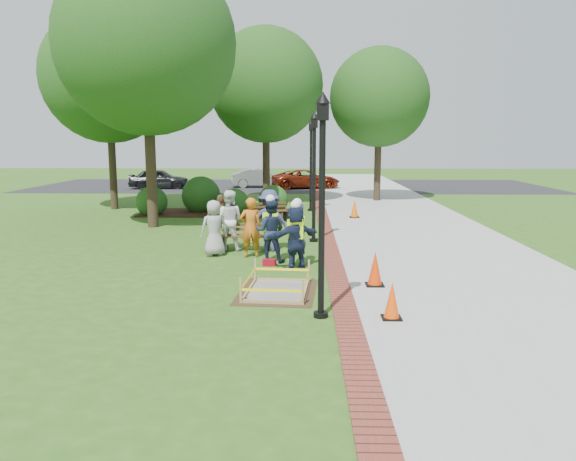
{
  "coord_description": "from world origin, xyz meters",
  "views": [
    {
      "loc": [
        0.9,
        -13.45,
        3.43
      ],
      "look_at": [
        0.5,
        1.2,
        1.0
      ],
      "focal_mm": 35.0,
      "sensor_mm": 36.0,
      "label": 1
    }
  ],
  "objects_px": {
    "wet_concrete_pad": "(277,282)",
    "cone_front": "(392,301)",
    "hivis_worker_b": "(297,232)",
    "bench_near": "(245,242)",
    "hivis_worker_c": "(270,229)",
    "lamp_near": "(322,189)",
    "hivis_worker_a": "(295,235)"
  },
  "relations": [
    {
      "from": "bench_near",
      "to": "lamp_near",
      "type": "distance_m",
      "value": 7.11
    },
    {
      "from": "bench_near",
      "to": "hivis_worker_b",
      "type": "xyz_separation_m",
      "value": [
        1.62,
        -1.86,
        0.65
      ]
    },
    {
      "from": "wet_concrete_pad",
      "to": "lamp_near",
      "type": "bearing_deg",
      "value": -62.17
    },
    {
      "from": "bench_near",
      "to": "lamp_near",
      "type": "height_order",
      "value": "lamp_near"
    },
    {
      "from": "bench_near",
      "to": "hivis_worker_a",
      "type": "relative_size",
      "value": 0.83
    },
    {
      "from": "hivis_worker_a",
      "to": "hivis_worker_c",
      "type": "distance_m",
      "value": 1.07
    },
    {
      "from": "lamp_near",
      "to": "hivis_worker_b",
      "type": "distance_m",
      "value": 4.84
    },
    {
      "from": "wet_concrete_pad",
      "to": "bench_near",
      "type": "bearing_deg",
      "value": 104.48
    },
    {
      "from": "wet_concrete_pad",
      "to": "cone_front",
      "type": "height_order",
      "value": "cone_front"
    },
    {
      "from": "wet_concrete_pad",
      "to": "hivis_worker_a",
      "type": "bearing_deg",
      "value": 80.82
    },
    {
      "from": "lamp_near",
      "to": "hivis_worker_a",
      "type": "xyz_separation_m",
      "value": [
        -0.55,
        4.05,
        -1.57
      ]
    },
    {
      "from": "hivis_worker_b",
      "to": "hivis_worker_c",
      "type": "distance_m",
      "value": 0.8
    },
    {
      "from": "bench_near",
      "to": "cone_front",
      "type": "bearing_deg",
      "value": -61.97
    },
    {
      "from": "wet_concrete_pad",
      "to": "hivis_worker_a",
      "type": "relative_size",
      "value": 1.33
    },
    {
      "from": "hivis_worker_a",
      "to": "lamp_near",
      "type": "bearing_deg",
      "value": -82.21
    },
    {
      "from": "cone_front",
      "to": "bench_near",
      "type": "bearing_deg",
      "value": 118.03
    },
    {
      "from": "cone_front",
      "to": "lamp_near",
      "type": "distance_m",
      "value": 2.52
    },
    {
      "from": "wet_concrete_pad",
      "to": "hivis_worker_b",
      "type": "distance_m",
      "value": 2.91
    },
    {
      "from": "bench_near",
      "to": "hivis_worker_c",
      "type": "xyz_separation_m",
      "value": [
        0.87,
        -1.56,
        0.68
      ]
    },
    {
      "from": "hivis_worker_b",
      "to": "hivis_worker_a",
      "type": "bearing_deg",
      "value": -94.74
    },
    {
      "from": "bench_near",
      "to": "hivis_worker_c",
      "type": "bearing_deg",
      "value": -60.75
    },
    {
      "from": "lamp_near",
      "to": "hivis_worker_a",
      "type": "height_order",
      "value": "lamp_near"
    },
    {
      "from": "hivis_worker_a",
      "to": "hivis_worker_b",
      "type": "bearing_deg",
      "value": 85.26
    },
    {
      "from": "bench_near",
      "to": "hivis_worker_b",
      "type": "bearing_deg",
      "value": -49.03
    },
    {
      "from": "cone_front",
      "to": "lamp_near",
      "type": "bearing_deg",
      "value": 175.29
    },
    {
      "from": "hivis_worker_a",
      "to": "hivis_worker_b",
      "type": "distance_m",
      "value": 0.5
    },
    {
      "from": "cone_front",
      "to": "hivis_worker_c",
      "type": "xyz_separation_m",
      "value": [
        -2.6,
        4.97,
        0.58
      ]
    },
    {
      "from": "wet_concrete_pad",
      "to": "bench_near",
      "type": "xyz_separation_m",
      "value": [
        -1.2,
        4.66,
        0.03
      ]
    },
    {
      "from": "cone_front",
      "to": "hivis_worker_c",
      "type": "height_order",
      "value": "hivis_worker_c"
    },
    {
      "from": "hivis_worker_a",
      "to": "hivis_worker_c",
      "type": "xyz_separation_m",
      "value": [
        -0.7,
        0.8,
        0.03
      ]
    },
    {
      "from": "bench_near",
      "to": "hivis_worker_a",
      "type": "distance_m",
      "value": 2.91
    },
    {
      "from": "hivis_worker_a",
      "to": "wet_concrete_pad",
      "type": "bearing_deg",
      "value": -99.18
    }
  ]
}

